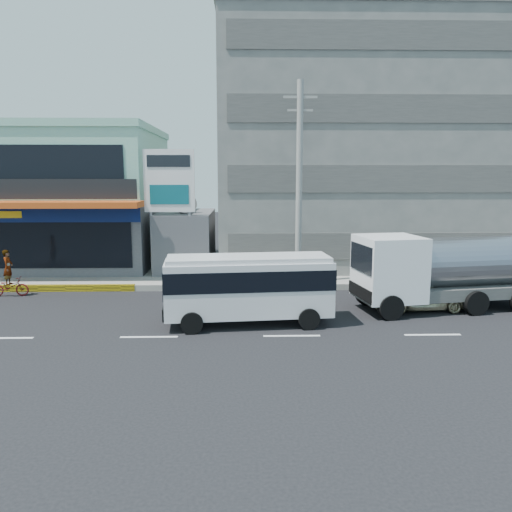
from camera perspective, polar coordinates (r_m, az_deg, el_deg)
The scene contains 12 objects.
ground at distance 18.02m, azimuth -12.14°, elevation -9.05°, with size 120.00×120.00×0.00m, color black.
sidewalk at distance 26.91m, azimuth 2.19°, elevation -2.44°, with size 70.00×5.00×0.30m, color gray.
shop_building at distance 32.81m, azimuth -21.72°, elevation 5.80°, with size 12.40×11.70×8.00m.
concrete_building at distance 32.52m, azimuth 10.66°, elevation 11.56°, with size 16.00×12.00×14.00m, color gray.
gap_structure at distance 29.25m, azimuth -7.93°, elevation 1.60°, with size 3.00×6.00×3.50m, color #47484D.
satellite_dish at distance 28.07m, azimuth -8.24°, elevation 5.02°, with size 1.50×1.50×0.15m, color slate.
billboard at distance 26.29m, azimuth -9.86°, elevation 7.66°, with size 2.60×0.18×6.90m.
utility_pole_near at distance 24.35m, azimuth 4.95°, elevation 8.17°, with size 1.60×0.30×10.00m.
minibus at distance 18.74m, azimuth -0.88°, elevation -3.19°, with size 6.40×2.66×2.61m.
sedan at distance 21.95m, azimuth 18.04°, elevation -4.20°, with size 1.57×3.89×1.33m, color beige.
tanker_truck at distance 22.26m, azimuth 20.61°, elevation -1.46°, with size 8.25×3.67×3.14m.
motorcycle_rider at distance 25.91m, azimuth -26.39°, elevation -2.57°, with size 1.75×0.73×2.19m.
Camera 1 is at (3.33, -16.80, 5.59)m, focal length 35.00 mm.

